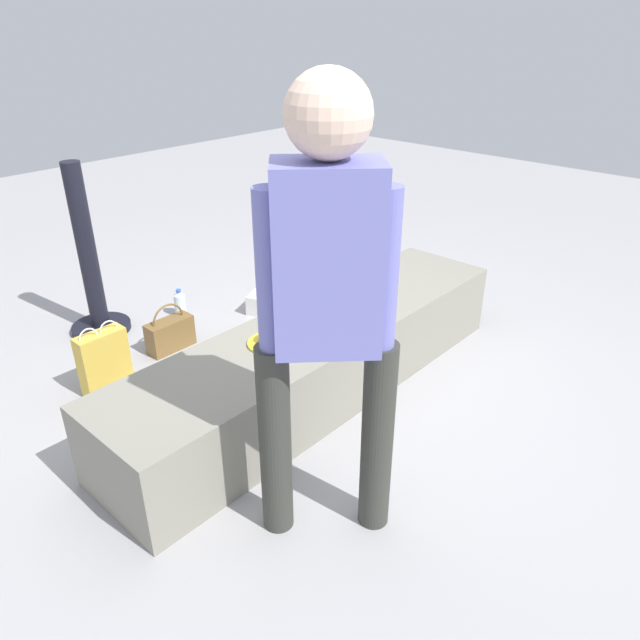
{
  "coord_description": "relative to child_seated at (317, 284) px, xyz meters",
  "views": [
    {
      "loc": [
        -1.93,
        -1.77,
        1.79
      ],
      "look_at": [
        -0.32,
        -0.3,
        0.66
      ],
      "focal_mm": 33.17,
      "sensor_mm": 36.0,
      "label": 1
    }
  ],
  "objects": [
    {
      "name": "cake_box_white",
      "position": [
        0.52,
        0.89,
        -0.56
      ],
      "size": [
        0.37,
        0.36,
        0.13
      ],
      "primitive_type": "cube",
      "rotation": [
        0.0,
        0.0,
        0.4
      ],
      "color": "white",
      "rests_on": "ground_plane"
    },
    {
      "name": "concrete_ledge",
      "position": [
        0.0,
        -0.01,
        -0.42
      ],
      "size": [
        2.42,
        0.56,
        0.41
      ],
      "primitive_type": "cube",
      "color": "gray",
      "rests_on": "ground_plane"
    },
    {
      "name": "ground_plane",
      "position": [
        0.0,
        -0.01,
        -0.62
      ],
      "size": [
        12.0,
        12.0,
        0.0
      ],
      "primitive_type": "plane",
      "color": "#9F9E9F"
    },
    {
      "name": "party_cup_red",
      "position": [
        1.06,
        1.16,
        -0.57
      ],
      "size": [
        0.09,
        0.09,
        0.11
      ],
      "primitive_type": "cylinder",
      "color": "red",
      "rests_on": "ground_plane"
    },
    {
      "name": "handbag_brown_canvas",
      "position": [
        -0.26,
        0.95,
        -0.52
      ],
      "size": [
        0.28,
        0.11,
        0.29
      ],
      "color": "brown",
      "rests_on": "ground_plane"
    },
    {
      "name": "handbag_black_leather",
      "position": [
        1.08,
        0.45,
        -0.5
      ],
      "size": [
        0.31,
        0.11,
        0.33
      ],
      "color": "black",
      "rests_on": "ground_plane"
    },
    {
      "name": "child_seated",
      "position": [
        0.0,
        0.0,
        0.0
      ],
      "size": [
        0.29,
        0.34,
        0.48
      ],
      "color": "#24234C",
      "rests_on": "concrete_ledge"
    },
    {
      "name": "cake_plate",
      "position": [
        -0.3,
        0.02,
        -0.19
      ],
      "size": [
        0.22,
        0.22,
        0.07
      ],
      "color": "yellow",
      "rests_on": "concrete_ledge"
    },
    {
      "name": "adult_standing",
      "position": [
        -0.65,
        -0.64,
        0.38
      ],
      "size": [
        0.39,
        0.38,
        1.67
      ],
      "color": "#33342E",
      "rests_on": "ground_plane"
    },
    {
      "name": "gift_bag",
      "position": [
        -0.74,
        0.84,
        -0.45
      ],
      "size": [
        0.26,
        0.1,
        0.39
      ],
      "color": "gold",
      "rests_on": "ground_plane"
    },
    {
      "name": "water_bottle_near_gift",
      "position": [
        0.04,
        1.28,
        -0.54
      ],
      "size": [
        0.07,
        0.07,
        0.19
      ],
      "color": "silver",
      "rests_on": "ground_plane"
    },
    {
      "name": "railing_post",
      "position": [
        -0.42,
        1.48,
        -0.23
      ],
      "size": [
        0.36,
        0.36,
        1.06
      ],
      "color": "black",
      "rests_on": "ground_plane"
    }
  ]
}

